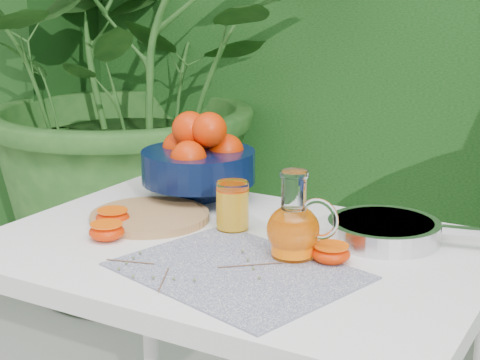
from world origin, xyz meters
The scene contains 11 objects.
hedge_backdrop centered at (0.06, 2.06, 1.19)m, with size 8.00×1.65×2.50m.
potted_plant_left centered at (-1.09, 1.24, 0.92)m, with size 1.84×1.84×1.84m, color #23561D.
white_table centered at (0.05, 0.05, 0.67)m, with size 1.00×0.70×0.75m.
placemat centered at (0.13, -0.07, 0.75)m, with size 0.41×0.32×0.00m, color #0D1B4D.
cutting_board centered at (-0.19, 0.09, 0.76)m, with size 0.26×0.26×0.02m, color #AD804E.
fruit_bowl centered at (-0.19, 0.29, 0.85)m, with size 0.33×0.33×0.22m.
juice_pitcher centered at (0.19, 0.04, 0.81)m, with size 0.15×0.11×0.17m.
juice_tumbler centered at (0.00, 0.12, 0.80)m, with size 0.09×0.09×0.10m.
saute_pan centered at (0.31, 0.22, 0.77)m, with size 0.42×0.27×0.04m.
orange_halves centered at (-0.06, 0.01, 0.77)m, with size 0.60×0.20×0.04m.
thyme_sprigs centered at (0.04, -0.12, 0.76)m, with size 0.30×0.24×0.01m.
Camera 1 is at (0.76, -1.16, 1.26)m, focal length 55.00 mm.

